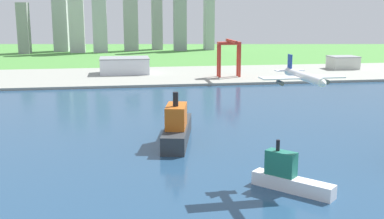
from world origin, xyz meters
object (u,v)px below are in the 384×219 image
object	(u,v)px
ferry_boat	(288,177)
container_barge	(177,128)
warehouse_main	(125,65)
warehouse_annex	(343,62)
port_crane_red	(229,50)
airplane_landing	(304,77)

from	to	relation	value
ferry_boat	container_barge	world-z (taller)	container_barge
warehouse_main	warehouse_annex	world-z (taller)	warehouse_main
ferry_boat	warehouse_annex	size ratio (longest dim) A/B	0.90
warehouse_annex	container_barge	bearing A→B (deg)	-129.76
ferry_boat	port_crane_red	world-z (taller)	port_crane_red
container_barge	warehouse_main	xyz separation A→B (m)	(-23.85, 276.04, 3.28)
airplane_landing	ferry_boat	size ratio (longest dim) A/B	1.26
airplane_landing	container_barge	bearing A→B (deg)	119.88
warehouse_main	warehouse_annex	size ratio (longest dim) A/B	1.63
ferry_boat	warehouse_main	world-z (taller)	ferry_boat
airplane_landing	port_crane_red	bearing A→B (deg)	82.31
container_barge	warehouse_main	size ratio (longest dim) A/B	1.13
warehouse_annex	airplane_landing	bearing A→B (deg)	-118.39
ferry_boat	warehouse_main	xyz separation A→B (m)	(-59.34, 354.27, 5.50)
container_barge	warehouse_main	bearing A→B (deg)	94.94
container_barge	warehouse_annex	size ratio (longest dim) A/B	1.84
port_crane_red	warehouse_annex	size ratio (longest dim) A/B	1.26
container_barge	port_crane_red	size ratio (longest dim) A/B	1.46
container_barge	warehouse_main	world-z (taller)	container_barge
ferry_boat	warehouse_annex	distance (m)	408.30
warehouse_main	warehouse_annex	distance (m)	256.33
port_crane_red	warehouse_main	world-z (taller)	port_crane_red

